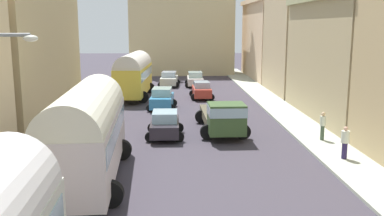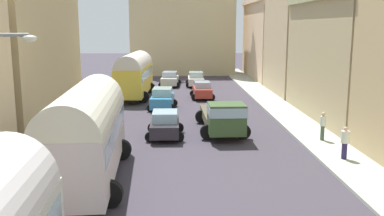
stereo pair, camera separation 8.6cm
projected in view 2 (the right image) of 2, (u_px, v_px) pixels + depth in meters
name	position (u px, v px, depth m)	size (l,w,h in m)	color
ground_plane	(189.00, 118.00, 31.00)	(154.00, 154.00, 0.00)	#3C3640
sidewalk_left	(88.00, 118.00, 30.73)	(2.50, 70.00, 0.14)	gray
sidewalk_right	(289.00, 116.00, 31.25)	(2.50, 70.00, 0.14)	#A9AFA0
building_left_2	(19.00, 52.00, 27.37)	(4.72, 13.46, 9.77)	tan
building_right_2	(351.00, 57.00, 29.92)	(6.00, 13.14, 8.71)	tan
building_right_3	(301.00, 24.00, 41.23)	(5.69, 9.71, 13.32)	tan
building_right_4	(275.00, 39.00, 53.71)	(6.53, 14.19, 9.80)	beige
distant_church	(183.00, 31.00, 58.68)	(13.87, 6.01, 17.35)	tan
parked_bus_1	(86.00, 129.00, 17.95)	(3.62, 9.31, 4.07)	silver
parked_bus_2	(134.00, 73.00, 39.44)	(3.53, 9.12, 4.09)	yellow
cargo_truck_0	(223.00, 116.00, 26.16)	(3.03, 7.31, 2.17)	#38522A
car_0	(202.00, 90.00, 39.16)	(2.19, 3.68, 1.55)	#AE3729
car_1	(196.00, 79.00, 47.09)	(2.29, 3.97, 1.60)	silver
car_2	(165.00, 124.00, 25.45)	(2.25, 3.63, 1.55)	#2C272E
car_3	(163.00, 99.00, 34.09)	(2.38, 3.92, 1.70)	#398BC5
car_4	(170.00, 79.00, 47.25)	(2.46, 3.92, 1.61)	silver
pedestrian_2	(345.00, 142.00, 20.76)	(0.46, 0.46, 1.74)	#281F49
pedestrian_4	(323.00, 125.00, 24.21)	(0.47, 0.47, 1.75)	#41533F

